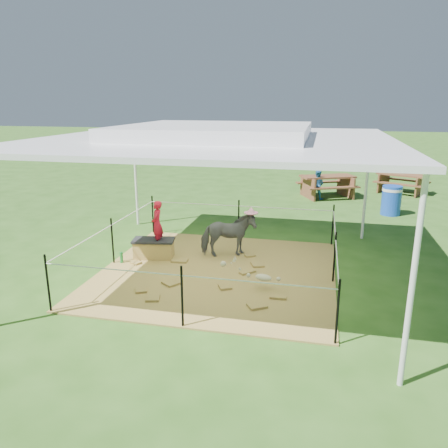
% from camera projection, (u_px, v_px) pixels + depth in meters
% --- Properties ---
extents(ground, '(90.00, 90.00, 0.00)m').
position_uv_depth(ground, '(217.00, 273.00, 8.75)').
color(ground, '#2D5919').
rests_on(ground, ground).
extents(hay_patch, '(4.60, 4.60, 0.03)m').
position_uv_depth(hay_patch, '(217.00, 272.00, 8.75)').
color(hay_patch, brown).
rests_on(hay_patch, ground).
extents(canopy_tent, '(6.30, 6.30, 2.90)m').
position_uv_depth(canopy_tent, '(217.00, 136.00, 8.02)').
color(canopy_tent, silver).
rests_on(canopy_tent, ground).
extents(rope_fence, '(4.54, 4.54, 1.00)m').
position_uv_depth(rope_fence, '(217.00, 242.00, 8.57)').
color(rope_fence, black).
rests_on(rope_fence, ground).
extents(straw_bale, '(0.89, 0.55, 0.37)m').
position_uv_depth(straw_bale, '(154.00, 249.00, 9.47)').
color(straw_bale, '#A5793C').
rests_on(straw_bale, hay_patch).
extents(dark_cloth, '(0.95, 0.61, 0.05)m').
position_uv_depth(dark_cloth, '(153.00, 240.00, 9.41)').
color(dark_cloth, black).
rests_on(dark_cloth, straw_bale).
extents(woman, '(0.30, 0.40, 0.99)m').
position_uv_depth(woman, '(157.00, 219.00, 9.26)').
color(woman, red).
rests_on(woman, straw_bale).
extents(green_bottle, '(0.07, 0.07, 0.23)m').
position_uv_depth(green_bottle, '(121.00, 257.00, 9.18)').
color(green_bottle, '#1A792E').
rests_on(green_bottle, hay_patch).
extents(pony, '(1.27, 0.93, 0.98)m').
position_uv_depth(pony, '(228.00, 235.00, 9.46)').
color(pony, '#4E4E54').
rests_on(pony, hay_patch).
extents(pink_hat, '(0.30, 0.30, 0.14)m').
position_uv_depth(pink_hat, '(228.00, 210.00, 9.30)').
color(pink_hat, pink).
rests_on(pink_hat, pony).
extents(foal, '(0.97, 0.68, 0.49)m').
position_uv_depth(foal, '(263.00, 276.00, 7.87)').
color(foal, beige).
rests_on(foal, hay_patch).
extents(trash_barrel, '(0.57, 0.57, 0.88)m').
position_uv_depth(trash_barrel, '(391.00, 200.00, 13.09)').
color(trash_barrel, blue).
rests_on(trash_barrel, ground).
extents(picnic_table_near, '(2.24, 1.98, 0.77)m').
position_uv_depth(picnic_table_near, '(327.00, 186.00, 15.51)').
color(picnic_table_near, brown).
rests_on(picnic_table_near, ground).
extents(picnic_table_far, '(2.10, 1.88, 0.72)m').
position_uv_depth(picnic_table_far, '(402.00, 183.00, 16.21)').
color(picnic_table_far, brown).
rests_on(picnic_table_far, ground).
extents(distant_person, '(0.60, 0.53, 1.02)m').
position_uv_depth(distant_person, '(317.00, 185.00, 15.17)').
color(distant_person, '#327EBC').
rests_on(distant_person, ground).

